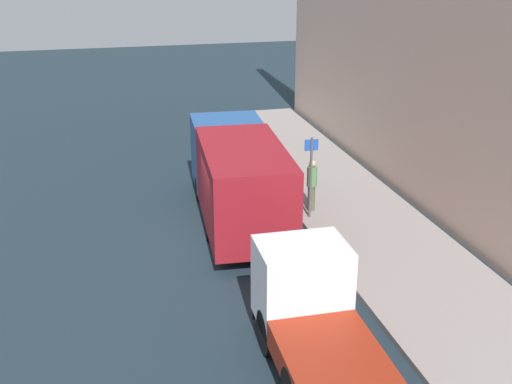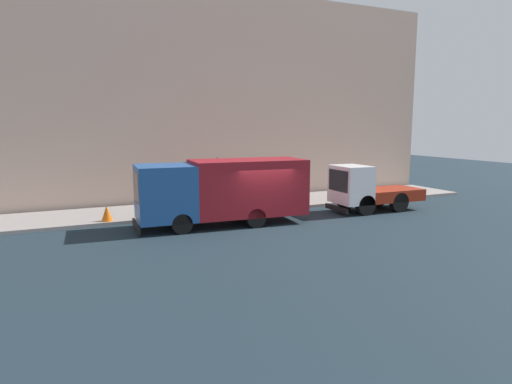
{
  "view_description": "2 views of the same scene",
  "coord_description": "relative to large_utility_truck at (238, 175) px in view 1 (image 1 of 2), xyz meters",
  "views": [
    {
      "loc": [
        -2.98,
        -16.96,
        8.43
      ],
      "look_at": [
        1.33,
        0.06,
        1.54
      ],
      "focal_mm": 44.69,
      "sensor_mm": 36.0,
      "label": 1
    },
    {
      "loc": [
        -17.02,
        8.18,
        4.38
      ],
      "look_at": [
        1.74,
        -0.38,
        1.26
      ],
      "focal_mm": 31.22,
      "sensor_mm": 36.0,
      "label": 2
    }
  ],
  "objects": [
    {
      "name": "small_flatbed_truck",
      "position": [
        -0.11,
        -7.74,
        -0.49
      ],
      "size": [
        2.05,
        4.91,
        2.38
      ],
      "rotation": [
        0.0,
        0.0,
        -0.02
      ],
      "color": "white",
      "rests_on": "ground"
    },
    {
      "name": "pedestrian_walking",
      "position": [
        2.46,
        -0.03,
        -0.51
      ],
      "size": [
        0.33,
        0.33,
        1.75
      ],
      "rotation": [
        0.0,
        0.0,
        4.74
      ],
      "color": "#53553A",
      "rests_on": "sidewalk"
    },
    {
      "name": "large_utility_truck",
      "position": [
        0.0,
        0.0,
        0.0
      ],
      "size": [
        2.88,
        7.6,
        2.86
      ],
      "rotation": [
        0.0,
        0.0,
        -0.07
      ],
      "color": "#205096",
      "rests_on": "ground"
    },
    {
      "name": "sidewalk",
      "position": [
        3.89,
        -1.51,
        -1.52
      ],
      "size": [
        3.99,
        30.0,
        0.15
      ],
      "primitive_type": "cube",
      "color": "gray",
      "rests_on": "ground"
    },
    {
      "name": "traffic_cone_orange",
      "position": [
        2.26,
        4.66,
        -1.09
      ],
      "size": [
        0.49,
        0.49,
        0.7
      ],
      "primitive_type": "cone",
      "color": "orange",
      "rests_on": "sidewalk"
    },
    {
      "name": "ground",
      "position": [
        -1.11,
        -1.51,
        -1.59
      ],
      "size": [
        80.0,
        80.0,
        0.0
      ],
      "primitive_type": "plane",
      "color": "#1C2A33"
    },
    {
      "name": "building_facade",
      "position": [
        6.39,
        -1.51,
        4.37
      ],
      "size": [
        0.5,
        30.0,
        11.92
      ],
      "primitive_type": "cube",
      "color": "#C4A38E",
      "rests_on": "ground"
    },
    {
      "name": "street_sign_post",
      "position": [
        2.23,
        -0.55,
        0.13
      ],
      "size": [
        0.44,
        0.08,
        2.67
      ],
      "color": "#4C5156",
      "rests_on": "sidewalk"
    }
  ]
}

